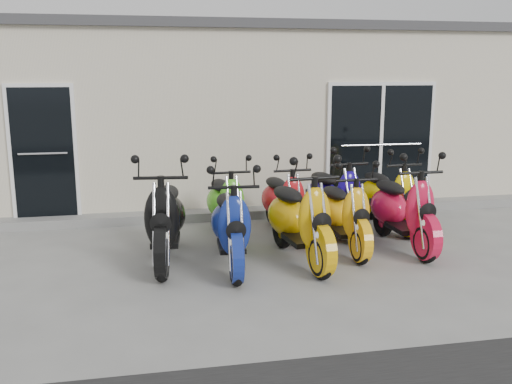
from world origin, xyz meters
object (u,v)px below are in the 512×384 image
Objects in this scene: scooter_back_red at (283,192)px; scooter_back_blue at (335,188)px; scooter_front_orange_a at (300,207)px; scooter_back_yellow at (389,187)px; scooter_front_red at (403,198)px; scooter_front_blue at (231,214)px; scooter_front_orange_b at (344,204)px; scooter_front_black at (165,207)px; scooter_back_green at (226,195)px.

scooter_back_red is 0.93× the size of scooter_back_blue.
scooter_back_yellow is (1.84, 1.32, -0.07)m from scooter_front_orange_a.
scooter_front_red reaches higher than scooter_back_yellow.
scooter_front_blue reaches higher than scooter_back_yellow.
scooter_back_blue is at bearing 123.38° from scooter_front_red.
scooter_back_yellow reaches higher than scooter_front_orange_b.
scooter_back_red is (1.85, 1.04, -0.10)m from scooter_front_black.
scooter_back_yellow is at bearing -4.25° from scooter_back_green.
scooter_back_green is at bearing 87.70° from scooter_front_blue.
scooter_back_red is (1.04, 1.39, -0.05)m from scooter_front_blue.
scooter_front_blue is 2.27m from scooter_back_blue.
scooter_front_black is 1.07× the size of scooter_front_blue.
scooter_front_blue reaches higher than scooter_front_orange_b.
scooter_front_red reaches higher than scooter_back_blue.
scooter_front_blue is at bearing -17.01° from scooter_front_black.
scooter_back_green is at bearing 146.28° from scooter_front_orange_b.
scooter_front_orange_a reaches higher than scooter_front_blue.
scooter_front_black is 1.05× the size of scooter_front_red.
scooter_front_orange_a is 0.83m from scooter_front_orange_b.
scooter_front_blue is at bearing -167.38° from scooter_front_orange_b.
scooter_front_black is 0.89m from scooter_front_blue.
scooter_front_black is 1.15× the size of scooter_back_red.
scooter_front_red is at bearing -109.02° from scooter_back_yellow.
scooter_front_orange_b is (2.48, 0.05, -0.09)m from scooter_front_black.
scooter_front_red is 1.10× the size of scooter_back_red.
scooter_front_orange_a is (1.74, -0.31, -0.01)m from scooter_front_black.
scooter_front_black is 1.41m from scooter_back_green.
scooter_back_yellow is (1.10, 0.96, 0.01)m from scooter_front_orange_b.
scooter_back_yellow reaches higher than scooter_back_green.
scooter_front_blue is (0.81, -0.35, -0.05)m from scooter_front_black.
scooter_front_orange_b is 1.83m from scooter_back_green.
scooter_back_green reaches higher than scooter_back_red.
scooter_front_black is 1.07× the size of scooter_back_blue.
scooter_front_orange_b is (1.67, 0.40, -0.03)m from scooter_front_blue.
scooter_back_green is 2.63m from scooter_back_yellow.
scooter_front_black is at bearing -155.18° from scooter_back_red.
scooter_front_black reaches higher than scooter_front_red.
scooter_front_orange_a is 1.35m from scooter_back_red.
scooter_front_orange_b reaches higher than scooter_back_red.
scooter_back_red is at bearing 121.57° from scooter_front_orange_b.
scooter_back_green is at bearing 173.48° from scooter_back_yellow.
scooter_back_blue is (0.81, -0.07, 0.05)m from scooter_back_red.
scooter_front_blue is 1.07× the size of scooter_back_red.
scooter_back_blue is 1.05× the size of scooter_back_yellow.
scooter_front_orange_a is 1.03× the size of scooter_front_red.
scooter_back_yellow is at bearing 75.04° from scooter_front_red.
scooter_back_blue is at bearing 38.77° from scooter_front_blue.
scooter_back_green is at bearing 154.71° from scooter_front_red.
scooter_back_yellow is (1.73, -0.03, 0.02)m from scooter_back_red.
scooter_front_red is at bearing 11.09° from scooter_front_blue.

